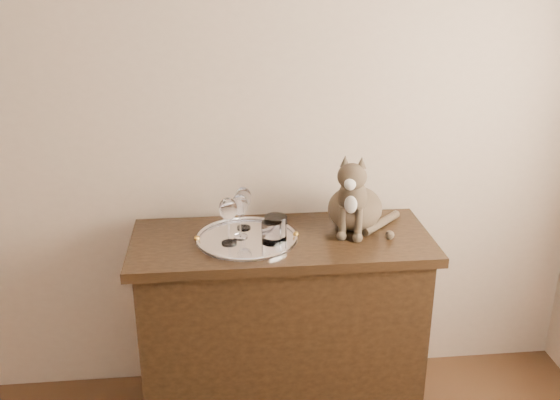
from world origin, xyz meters
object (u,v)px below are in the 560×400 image
(wine_glass_c, at_px, (228,221))
(tumbler_a, at_px, (272,232))
(wine_glass_b, at_px, (243,208))
(cat, at_px, (356,188))
(tray, at_px, (247,240))
(wine_glass_d, at_px, (240,216))
(sideboard, at_px, (281,329))
(tumbler_c, at_px, (276,228))

(wine_glass_c, xyz_separation_m, tumbler_a, (0.16, -0.01, -0.05))
(wine_glass_b, xyz_separation_m, cat, (0.46, -0.02, 0.07))
(tray, relative_size, wine_glass_c, 2.12)
(wine_glass_d, bearing_deg, wine_glass_c, -130.74)
(sideboard, xyz_separation_m, tumbler_a, (-0.05, -0.06, 0.48))
(sideboard, bearing_deg, tumbler_c, -129.12)
(wine_glass_d, xyz_separation_m, tumbler_c, (0.14, -0.04, -0.04))
(wine_glass_b, distance_m, tumbler_c, 0.18)
(tumbler_a, height_order, cat, cat)
(tumbler_a, bearing_deg, wine_glass_b, 123.49)
(wine_glass_d, distance_m, tumbler_a, 0.14)
(wine_glass_c, height_order, tumbler_a, wine_glass_c)
(tumbler_a, distance_m, cat, 0.40)
(wine_glass_d, height_order, cat, cat)
(sideboard, distance_m, wine_glass_d, 0.55)
(wine_glass_b, xyz_separation_m, wine_glass_c, (-0.06, -0.14, 0.01))
(wine_glass_b, bearing_deg, wine_glass_c, -114.44)
(tray, distance_m, tumbler_c, 0.13)
(tray, xyz_separation_m, cat, (0.45, 0.09, 0.17))
(tumbler_a, bearing_deg, tumbler_c, 54.90)
(tumbler_a, distance_m, tumbler_c, 0.03)
(wine_glass_d, bearing_deg, tray, -39.20)
(wine_glass_c, height_order, tumbler_c, wine_glass_c)
(wine_glass_b, distance_m, wine_glass_d, 0.09)
(wine_glass_c, relative_size, cat, 0.55)
(wine_glass_b, bearing_deg, wine_glass_d, -101.39)
(sideboard, distance_m, cat, 0.68)
(tumbler_c, distance_m, cat, 0.37)
(tray, xyz_separation_m, wine_glass_c, (-0.07, -0.03, 0.10))
(wine_glass_b, distance_m, wine_glass_c, 0.15)
(tray, relative_size, tumbler_c, 4.03)
(wine_glass_c, xyz_separation_m, cat, (0.52, 0.12, 0.07))
(sideboard, bearing_deg, tray, -174.64)
(cat, bearing_deg, wine_glass_b, -162.03)
(wine_glass_b, relative_size, wine_glass_d, 0.99)
(wine_glass_d, height_order, tumbler_a, wine_glass_d)
(cat, bearing_deg, wine_glass_d, -151.56)
(wine_glass_b, relative_size, wine_glass_c, 0.94)
(tray, height_order, wine_glass_b, wine_glass_b)
(wine_glass_b, bearing_deg, tumbler_c, -46.43)
(sideboard, height_order, tray, tray)
(wine_glass_c, height_order, wine_glass_d, wine_glass_c)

